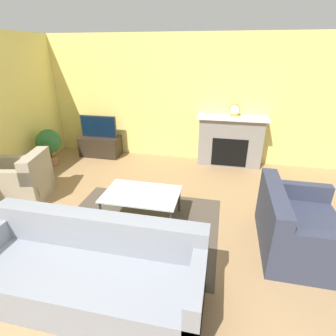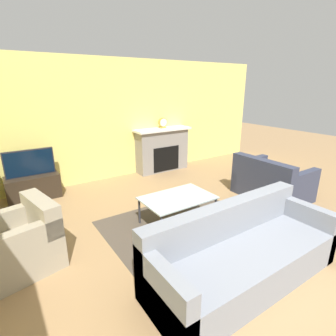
{
  "view_description": "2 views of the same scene",
  "coord_description": "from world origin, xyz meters",
  "views": [
    {
      "loc": [
        1.1,
        -1.0,
        2.37
      ],
      "look_at": [
        0.34,
        2.53,
        0.73
      ],
      "focal_mm": 28.0,
      "sensor_mm": 36.0,
      "label": 1
    },
    {
      "loc": [
        -2.2,
        -0.87,
        2.13
      ],
      "look_at": [
        0.17,
        2.68,
        0.76
      ],
      "focal_mm": 28.0,
      "sensor_mm": 36.0,
      "label": 2
    }
  ],
  "objects": [
    {
      "name": "potted_plant",
      "position": [
        -2.57,
        3.73,
        0.52
      ],
      "size": [
        0.52,
        0.52,
        0.82
      ],
      "color": "#AD704C",
      "rests_on": "ground_plane"
    },
    {
      "name": "couch_loveseat",
      "position": [
        2.13,
        1.99,
        0.29
      ],
      "size": [
        0.95,
        1.28,
        0.82
      ],
      "rotation": [
        0.0,
        0.0,
        1.57
      ],
      "color": "#33384C",
      "rests_on": "ground_plane"
    },
    {
      "name": "couch_sectional",
      "position": [
        -0.1,
        0.77,
        0.29
      ],
      "size": [
        2.33,
        0.86,
        0.82
      ],
      "color": "gray",
      "rests_on": "ground_plane"
    },
    {
      "name": "fireplace",
      "position": [
        1.28,
        4.61,
        0.57
      ],
      "size": [
        1.47,
        0.45,
        1.09
      ],
      "color": "gray",
      "rests_on": "ground_plane"
    },
    {
      "name": "area_rug",
      "position": [
        0.02,
        1.99,
        0.0
      ],
      "size": [
        2.3,
        1.93,
        0.0
      ],
      "color": "#4C4238",
      "rests_on": "ground_plane"
    },
    {
      "name": "tv",
      "position": [
        -1.75,
        4.5,
        0.72
      ],
      "size": [
        0.86,
        0.06,
        0.51
      ],
      "color": "#232328",
      "rests_on": "tv_stand"
    },
    {
      "name": "mantel_clock",
      "position": [
        1.31,
        4.61,
        1.23
      ],
      "size": [
        0.23,
        0.07,
        0.26
      ],
      "color": "#B79338",
      "rests_on": "fireplace"
    },
    {
      "name": "wall_back",
      "position": [
        0.0,
        4.84,
        1.35
      ],
      "size": [
        8.87,
        0.06,
        2.7
      ],
      "color": "#EADB72",
      "rests_on": "ground_plane"
    },
    {
      "name": "armchair_by_window",
      "position": [
        -2.19,
        2.34,
        0.3
      ],
      "size": [
        1.03,
        0.94,
        0.82
      ],
      "rotation": [
        0.0,
        0.0,
        -1.35
      ],
      "color": "#9E937F",
      "rests_on": "ground_plane"
    },
    {
      "name": "coffee_table",
      "position": [
        0.02,
        2.18,
        0.41
      ],
      "size": [
        1.1,
        0.73,
        0.45
      ],
      "color": "#333338",
      "rests_on": "ground_plane"
    },
    {
      "name": "tv_stand",
      "position": [
        -1.75,
        4.5,
        0.23
      ],
      "size": [
        0.94,
        0.46,
        0.47
      ],
      "color": "#2D2319",
      "rests_on": "ground_plane"
    }
  ]
}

